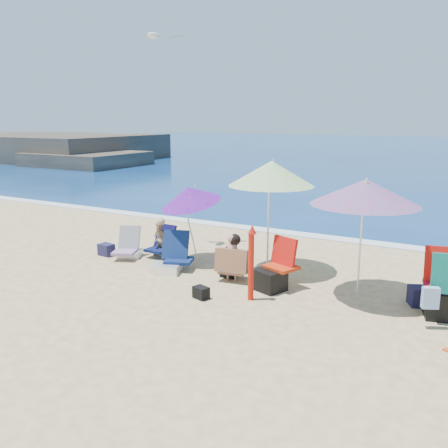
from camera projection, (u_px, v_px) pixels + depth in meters
The scene contains 19 objects.
ground at pixel (212, 295), 8.71m from camera, with size 120.00×120.00×0.00m.
sea at pixel (442, 152), 47.10m from camera, with size 120.00×80.00×0.12m.
foam at pixel (306, 235), 13.06m from camera, with size 120.00×0.50×0.04m.
headland at pixel (45, 151), 38.37m from camera, with size 20.50×11.50×2.60m.
umbrella_turquoise at pixel (365, 192), 8.17m from camera, with size 2.39×2.39×2.18m.
umbrella_striped at pixel (272, 173), 9.64m from camera, with size 2.35×2.35×2.36m.
umbrella_blue at pixel (189, 195), 10.41m from camera, with size 1.80×1.82×1.84m.
furled_umbrella at pixel (251, 259), 8.30m from camera, with size 0.15×0.15×1.37m.
chair_navy at pixel (171, 261), 10.04m from camera, with size 0.85×1.00×0.81m.
chair_rainbow at pixel (129, 249), 11.03m from camera, with size 0.71×0.86×0.70m.
camp_chair_left at pixel (273, 274), 8.93m from camera, with size 0.84×0.84×0.97m.
camp_chair_right at pixel (445, 293), 7.62m from camera, with size 0.76×1.18×1.15m.
person_center at pixel (232, 258), 9.35m from camera, with size 0.68×0.60×0.96m.
person_left at pixel (160, 239), 11.03m from camera, with size 0.54×0.69×0.93m.
bag_navy_a at pixel (106, 250), 11.19m from camera, with size 0.38×0.30×0.27m.
bag_black_a at pixel (229, 271), 9.67m from camera, with size 0.33×0.25×0.23m.
bag_navy_b at pixel (422, 296), 8.19m from camera, with size 0.53×0.48×0.33m.
bag_black_b at pixel (201, 293), 8.51m from camera, with size 0.32×0.27×0.21m.
seagull at pixel (155, 36), 11.03m from camera, with size 0.88×0.84×0.15m.
Camera 1 is at (4.19, -7.07, 3.16)m, focal length 38.12 mm.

